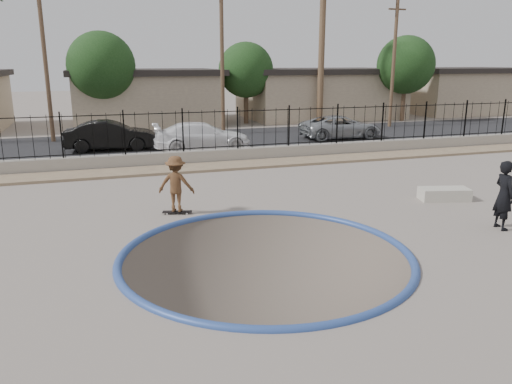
{
  "coord_description": "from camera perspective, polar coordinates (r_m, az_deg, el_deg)",
  "views": [
    {
      "loc": [
        -3.6,
        -11.48,
        4.49
      ],
      "look_at": [
        0.72,
        2.0,
        0.76
      ],
      "focal_mm": 35.0,
      "sensor_mm": 36.0,
      "label": 1
    }
  ],
  "objects": [
    {
      "name": "car_d",
      "position": [
        30.07,
        9.66,
        7.33
      ],
      "size": [
        4.86,
        2.26,
        1.35
      ],
      "primitive_type": "imported",
      "rotation": [
        0.0,
        0.0,
        1.58
      ],
      "color": "#94989C",
      "rests_on": "street"
    },
    {
      "name": "ground",
      "position": [
        24.4,
        -8.81,
        1.35
      ],
      "size": [
        120.0,
        120.0,
        2.2
      ],
      "primitive_type": "cube",
      "color": "slate",
      "rests_on": "ground"
    },
    {
      "name": "coping_ring",
      "position": [
        11.96,
        1.11,
        -7.29
      ],
      "size": [
        7.04,
        7.04,
        0.2
      ],
      "primitive_type": "torus",
      "color": "#2B478D",
      "rests_on": "ground"
    },
    {
      "name": "skateboard",
      "position": [
        15.29,
        -8.99,
        -2.25
      ],
      "size": [
        0.91,
        0.44,
        0.08
      ],
      "rotation": [
        0.0,
        0.0,
        -0.27
      ],
      "color": "black",
      "rests_on": "ground"
    },
    {
      "name": "bowl_pit",
      "position": [
        11.96,
        1.11,
        -7.29
      ],
      "size": [
        6.84,
        6.84,
        1.8
      ],
      "primitive_type": null,
      "color": "#52493F",
      "rests_on": "ground"
    },
    {
      "name": "videographer",
      "position": [
        15.13,
        26.49,
        -0.33
      ],
      "size": [
        0.53,
        0.74,
        1.91
      ],
      "primitive_type": "imported",
      "rotation": [
        0.0,
        0.0,
        1.45
      ],
      "color": "black",
      "rests_on": "ground"
    },
    {
      "name": "skater",
      "position": [
        15.08,
        -9.11,
        0.57
      ],
      "size": [
        1.24,
        0.99,
        1.68
      ],
      "primitive_type": "imported",
      "rotation": [
        0.0,
        0.0,
        2.75
      ],
      "color": "brown",
      "rests_on": "ground"
    },
    {
      "name": "house_east",
      "position": [
        41.94,
        7.23,
        11.21
      ],
      "size": [
        12.6,
        8.6,
        3.9
      ],
      "color": "tan",
      "rests_on": "ground"
    },
    {
      "name": "street_tree_right",
      "position": [
        40.4,
        16.75,
        13.73
      ],
      "size": [
        4.32,
        4.32,
        6.36
      ],
      "color": "#473323",
      "rests_on": "ground"
    },
    {
      "name": "utility_pole_mid",
      "position": [
        31.42,
        -3.9,
        15.58
      ],
      "size": [
        1.7,
        0.24,
        9.5
      ],
      "color": "#473323",
      "rests_on": "ground"
    },
    {
      "name": "retaining_wall",
      "position": [
        22.47,
        -8.25,
        3.86
      ],
      "size": [
        42.0,
        0.45,
        0.6
      ],
      "primitive_type": "cube",
      "color": "gray",
      "rests_on": "ground"
    },
    {
      "name": "car_c",
      "position": [
        25.77,
        -6.16,
        6.33
      ],
      "size": [
        5.01,
        2.23,
        1.43
      ],
      "primitive_type": "imported",
      "rotation": [
        0.0,
        0.0,
        1.52
      ],
      "color": "white",
      "rests_on": "street"
    },
    {
      "name": "street",
      "position": [
        29.05,
        -10.48,
        5.66
      ],
      "size": [
        90.0,
        8.0,
        0.04
      ],
      "primitive_type": "cube",
      "color": "black",
      "rests_on": "ground"
    },
    {
      "name": "house_east_far",
      "position": [
        49.47,
        22.38,
        10.76
      ],
      "size": [
        11.6,
        8.6,
        3.9
      ],
      "color": "tan",
      "rests_on": "ground"
    },
    {
      "name": "utility_pole_left",
      "position": [
        30.58,
        -22.99,
        14.04
      ],
      "size": [
        1.7,
        0.24,
        9.0
      ],
      "color": "#473323",
      "rests_on": "ground"
    },
    {
      "name": "fence",
      "position": [
        22.28,
        -8.36,
        6.9
      ],
      "size": [
        40.0,
        0.04,
        1.8
      ],
      "color": "black",
      "rests_on": "retaining_wall"
    },
    {
      "name": "concrete_ledge",
      "position": [
        17.72,
        20.72,
        -0.22
      ],
      "size": [
        1.72,
        1.08,
        0.4
      ],
      "primitive_type": "cube",
      "rotation": [
        0.0,
        0.0,
        -0.25
      ],
      "color": "#B5AFA0",
      "rests_on": "ground"
    },
    {
      "name": "street_tree_left",
      "position": [
        34.49,
        -17.26,
        13.62
      ],
      "size": [
        4.32,
        4.32,
        6.36
      ],
      "color": "#473323",
      "rests_on": "ground"
    },
    {
      "name": "rock_strip",
      "position": [
        21.45,
        -7.72,
        2.7
      ],
      "size": [
        42.0,
        1.6,
        0.11
      ],
      "primitive_type": "cube",
      "color": "tan",
      "rests_on": "ground"
    },
    {
      "name": "street_tree_mid",
      "position": [
        37.04,
        -1.16,
        13.75
      ],
      "size": [
        3.96,
        3.96,
        5.83
      ],
      "color": "#473323",
      "rests_on": "ground"
    },
    {
      "name": "house_center",
      "position": [
        38.23,
        -12.54,
        10.65
      ],
      "size": [
        10.6,
        8.6,
        3.9
      ],
      "color": "tan",
      "rests_on": "ground"
    },
    {
      "name": "palm_right",
      "position": [
        37.05,
        7.62,
        19.03
      ],
      "size": [
        2.3,
        2.3,
        10.3
      ],
      "color": "brown",
      "rests_on": "ground"
    },
    {
      "name": "utility_pole_right",
      "position": [
        36.24,
        15.49,
        14.58
      ],
      "size": [
        1.7,
        0.24,
        9.0
      ],
      "color": "#473323",
      "rests_on": "ground"
    },
    {
      "name": "car_b",
      "position": [
        26.75,
        -16.26,
        6.22
      ],
      "size": [
        4.69,
        1.99,
        1.5
      ],
      "primitive_type": "imported",
      "rotation": [
        0.0,
        0.0,
        1.48
      ],
      "color": "black",
      "rests_on": "street"
    }
  ]
}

